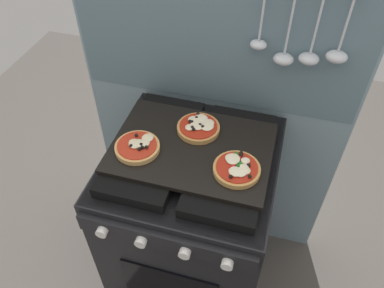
% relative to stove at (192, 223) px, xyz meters
% --- Properties ---
extents(ground_plane, '(4.00, 4.00, 0.00)m').
position_rel_stove_xyz_m(ground_plane, '(0.00, 0.00, -0.45)').
color(ground_plane, '#4C4742').
extents(kitchen_backsplash, '(1.10, 0.09, 1.55)m').
position_rel_stove_xyz_m(kitchen_backsplash, '(0.00, 0.34, 0.34)').
color(kitchen_backsplash, '#7A939E').
rests_on(kitchen_backsplash, ground_plane).
extents(stove, '(0.60, 0.64, 0.90)m').
position_rel_stove_xyz_m(stove, '(0.00, 0.00, 0.00)').
color(stove, black).
rests_on(stove, ground_plane).
extents(baking_tray, '(0.54, 0.38, 0.02)m').
position_rel_stove_xyz_m(baking_tray, '(0.00, 0.00, 0.46)').
color(baking_tray, black).
rests_on(baking_tray, stove).
extents(pizza_left, '(0.15, 0.15, 0.03)m').
position_rel_stove_xyz_m(pizza_left, '(-0.17, -0.06, 0.48)').
color(pizza_left, tan).
rests_on(pizza_left, baking_tray).
extents(pizza_right, '(0.15, 0.15, 0.03)m').
position_rel_stove_xyz_m(pizza_right, '(0.17, -0.07, 0.48)').
color(pizza_right, tan).
rests_on(pizza_right, baking_tray).
extents(pizza_center, '(0.15, 0.15, 0.03)m').
position_rel_stove_xyz_m(pizza_center, '(-0.00, 0.09, 0.48)').
color(pizza_center, '#C18947').
rests_on(pizza_center, baking_tray).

